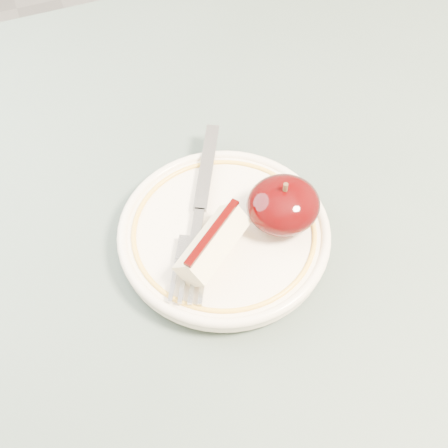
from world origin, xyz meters
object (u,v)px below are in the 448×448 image
object	(u,v)px
fork	(200,211)
apple_half	(283,205)
plate	(224,233)
table	(268,344)

from	to	relation	value
fork	apple_half	bearing A→B (deg)	-87.16
plate	fork	world-z (taller)	fork
plate	fork	distance (m)	0.03
table	apple_half	world-z (taller)	apple_half
plate	apple_half	bearing A→B (deg)	-6.00
apple_half	plate	bearing A→B (deg)	174.00
table	fork	world-z (taller)	fork
plate	fork	xyz separation A→B (m)	(-0.01, 0.02, 0.01)
table	plate	xyz separation A→B (m)	(-0.02, 0.07, 0.10)
apple_half	fork	distance (m)	0.07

